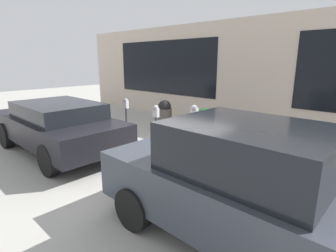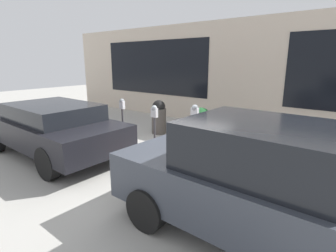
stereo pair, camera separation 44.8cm
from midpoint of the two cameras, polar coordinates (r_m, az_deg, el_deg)
name	(u,v)px [view 1 (the left image)]	position (r m, az deg, el deg)	size (l,w,h in m)	color
ground_plane	(166,163)	(6.50, 1.48, -8.14)	(40.00, 40.00, 0.00)	#ADAAA3
curb_strip	(163,163)	(6.43, 1.01, -8.18)	(19.00, 0.16, 0.04)	red
building_facade	(253,75)	(9.85, 19.25, 10.42)	(19.00, 0.17, 3.90)	beige
parking_meter_nearest	(236,141)	(5.50, 16.90, -3.22)	(0.14, 0.12, 1.44)	#38383D
parking_meter_second	(194,124)	(6.04, 7.78, 0.42)	(0.17, 0.15, 1.49)	#38383D
parking_meter_middle	(156,119)	(6.73, -0.76, 1.62)	(0.17, 0.15, 1.36)	#38383D
parking_meter_fourth	(126,113)	(7.60, -7.43, 2.88)	(0.15, 0.13, 1.42)	#38383D
planter_box	(204,131)	(7.98, 9.54, -1.13)	(1.70, 0.96, 1.10)	#A39989
parked_car_front	(239,182)	(3.80, 18.46, -11.61)	(3.85, 1.88, 1.69)	#383D47
parked_car_middle	(57,125)	(7.62, -21.44, 0.24)	(4.58, 1.97, 1.39)	black
trash_bin	(165,117)	(8.98, 0.69, 2.02)	(0.50, 0.50, 1.15)	#514C47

